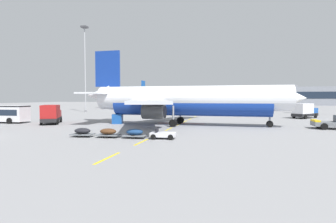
{
  "coord_description": "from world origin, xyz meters",
  "views": [
    {
      "loc": [
        26.82,
        -22.62,
        4.31
      ],
      "look_at": [
        16.47,
        19.25,
        2.14
      ],
      "focal_mm": 28.95,
      "sensor_mm": 36.0,
      "label": 1
    }
  ],
  "objects_px": {
    "airliner_mid_left": "(133,99)",
    "catering_truck": "(304,111)",
    "uld_cargo_container": "(118,119)",
    "baggage_train": "(122,133)",
    "apron_light_mast_near": "(85,59)",
    "airliner_foreground": "(186,100)",
    "fuel_service_truck": "(51,114)"
  },
  "relations": [
    {
      "from": "airliner_mid_left",
      "to": "baggage_train",
      "type": "relative_size",
      "value": 2.98
    },
    {
      "from": "airliner_mid_left",
      "to": "uld_cargo_container",
      "type": "relative_size",
      "value": 18.36
    },
    {
      "from": "catering_truck",
      "to": "apron_light_mast_near",
      "type": "distance_m",
      "value": 61.24
    },
    {
      "from": "catering_truck",
      "to": "uld_cargo_container",
      "type": "bearing_deg",
      "value": -148.28
    },
    {
      "from": "catering_truck",
      "to": "uld_cargo_container",
      "type": "distance_m",
      "value": 39.27
    },
    {
      "from": "baggage_train",
      "to": "uld_cargo_container",
      "type": "relative_size",
      "value": 6.15
    },
    {
      "from": "baggage_train",
      "to": "uld_cargo_container",
      "type": "xyz_separation_m",
      "value": [
        -7.18,
        14.77,
        0.27
      ]
    },
    {
      "from": "airliner_foreground",
      "to": "airliner_mid_left",
      "type": "relative_size",
      "value": 1.0
    },
    {
      "from": "catering_truck",
      "to": "fuel_service_truck",
      "type": "distance_m",
      "value": 49.92
    },
    {
      "from": "catering_truck",
      "to": "fuel_service_truck",
      "type": "bearing_deg",
      "value": -152.1
    },
    {
      "from": "fuel_service_truck",
      "to": "uld_cargo_container",
      "type": "xyz_separation_m",
      "value": [
        10.73,
        2.71,
        -0.85
      ]
    },
    {
      "from": "catering_truck",
      "to": "airliner_foreground",
      "type": "bearing_deg",
      "value": -136.83
    },
    {
      "from": "catering_truck",
      "to": "baggage_train",
      "type": "distance_m",
      "value": 44.08
    },
    {
      "from": "baggage_train",
      "to": "apron_light_mast_near",
      "type": "bearing_deg",
      "value": 124.54
    },
    {
      "from": "airliner_foreground",
      "to": "fuel_service_truck",
      "type": "distance_m",
      "value": 22.58
    },
    {
      "from": "airliner_foreground",
      "to": "fuel_service_truck",
      "type": "bearing_deg",
      "value": -172.66
    },
    {
      "from": "baggage_train",
      "to": "apron_light_mast_near",
      "type": "height_order",
      "value": "apron_light_mast_near"
    },
    {
      "from": "airliner_mid_left",
      "to": "apron_light_mast_near",
      "type": "relative_size",
      "value": 1.35
    },
    {
      "from": "catering_truck",
      "to": "uld_cargo_container",
      "type": "height_order",
      "value": "catering_truck"
    },
    {
      "from": "airliner_mid_left",
      "to": "catering_truck",
      "type": "xyz_separation_m",
      "value": [
        55.82,
        -43.89,
        -2.33
      ]
    },
    {
      "from": "airliner_mid_left",
      "to": "fuel_service_truck",
      "type": "distance_m",
      "value": 68.3
    },
    {
      "from": "fuel_service_truck",
      "to": "baggage_train",
      "type": "xyz_separation_m",
      "value": [
        17.9,
        -12.06,
        -1.11
      ]
    },
    {
      "from": "baggage_train",
      "to": "apron_light_mast_near",
      "type": "relative_size",
      "value": 0.45
    },
    {
      "from": "airliner_foreground",
      "to": "apron_light_mast_near",
      "type": "xyz_separation_m",
      "value": [
        -36.6,
        31.88,
        12.03
      ]
    },
    {
      "from": "uld_cargo_container",
      "to": "apron_light_mast_near",
      "type": "height_order",
      "value": "apron_light_mast_near"
    },
    {
      "from": "airliner_foreground",
      "to": "apron_light_mast_near",
      "type": "bearing_deg",
      "value": 138.94
    },
    {
      "from": "fuel_service_truck",
      "to": "catering_truck",
      "type": "bearing_deg",
      "value": 27.9
    },
    {
      "from": "baggage_train",
      "to": "airliner_mid_left",
      "type": "bearing_deg",
      "value": 110.47
    },
    {
      "from": "airliner_mid_left",
      "to": "catering_truck",
      "type": "height_order",
      "value": "airliner_mid_left"
    },
    {
      "from": "apron_light_mast_near",
      "to": "airliner_foreground",
      "type": "bearing_deg",
      "value": -41.06
    },
    {
      "from": "airliner_foreground",
      "to": "baggage_train",
      "type": "height_order",
      "value": "airliner_foreground"
    },
    {
      "from": "airliner_mid_left",
      "to": "uld_cargo_container",
      "type": "distance_m",
      "value": 68.39
    }
  ]
}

